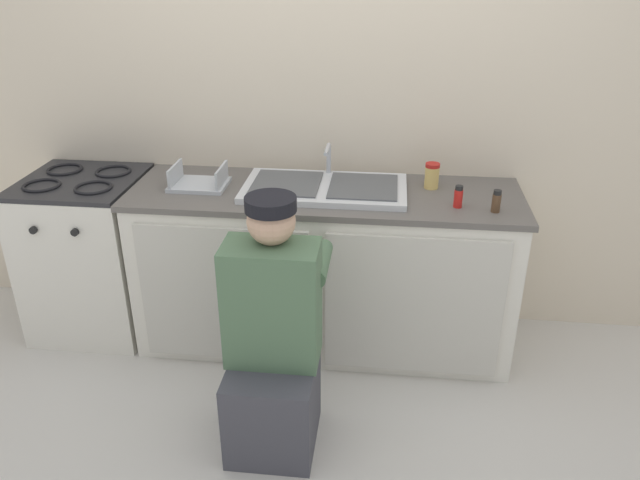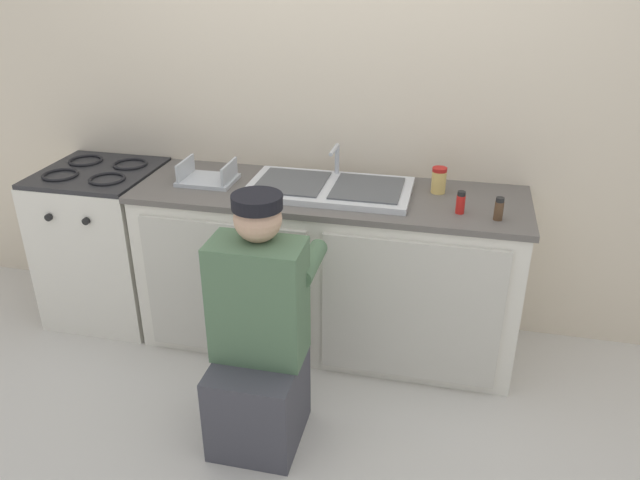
{
  "view_description": "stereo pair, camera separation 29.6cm",
  "coord_description": "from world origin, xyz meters",
  "px_view_note": "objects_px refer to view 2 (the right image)",
  "views": [
    {
      "loc": [
        0.31,
        -2.55,
        1.98
      ],
      "look_at": [
        0.0,
        0.1,
        0.69
      ],
      "focal_mm": 35.0,
      "sensor_mm": 36.0,
      "label": 1
    },
    {
      "loc": [
        0.6,
        -2.5,
        1.98
      ],
      "look_at": [
        0.0,
        0.1,
        0.69
      ],
      "focal_mm": 35.0,
      "sensor_mm": 36.0,
      "label": 2
    }
  ],
  "objects_px": {
    "stove_range": "(108,243)",
    "spice_bottle_pepper": "(499,209)",
    "sink_double_basin": "(329,188)",
    "spice_bottle_red": "(461,203)",
    "dish_rack_tray": "(208,177)",
    "plumber_person": "(259,344)",
    "condiment_jar": "(439,180)"
  },
  "relations": [
    {
      "from": "plumber_person",
      "to": "dish_rack_tray",
      "type": "distance_m",
      "value": 1.01
    },
    {
      "from": "spice_bottle_pepper",
      "to": "condiment_jar",
      "type": "distance_m",
      "value": 0.39
    },
    {
      "from": "sink_double_basin",
      "to": "condiment_jar",
      "type": "height_order",
      "value": "sink_double_basin"
    },
    {
      "from": "dish_rack_tray",
      "to": "spice_bottle_red",
      "type": "bearing_deg",
      "value": -5.42
    },
    {
      "from": "dish_rack_tray",
      "to": "spice_bottle_pepper",
      "type": "distance_m",
      "value": 1.44
    },
    {
      "from": "sink_double_basin",
      "to": "stove_range",
      "type": "relative_size",
      "value": 0.91
    },
    {
      "from": "spice_bottle_pepper",
      "to": "spice_bottle_red",
      "type": "distance_m",
      "value": 0.17
    },
    {
      "from": "spice_bottle_pepper",
      "to": "sink_double_basin",
      "type": "bearing_deg",
      "value": 168.13
    },
    {
      "from": "sink_double_basin",
      "to": "plumber_person",
      "type": "bearing_deg",
      "value": -99.46
    },
    {
      "from": "plumber_person",
      "to": "dish_rack_tray",
      "type": "bearing_deg",
      "value": 123.37
    },
    {
      "from": "condiment_jar",
      "to": "plumber_person",
      "type": "bearing_deg",
      "value": -126.56
    },
    {
      "from": "sink_double_basin",
      "to": "stove_range",
      "type": "distance_m",
      "value": 1.35
    },
    {
      "from": "spice_bottle_pepper",
      "to": "spice_bottle_red",
      "type": "bearing_deg",
      "value": 167.35
    },
    {
      "from": "sink_double_basin",
      "to": "dish_rack_tray",
      "type": "bearing_deg",
      "value": -179.03
    },
    {
      "from": "spice_bottle_pepper",
      "to": "spice_bottle_red",
      "type": "height_order",
      "value": "same"
    },
    {
      "from": "sink_double_basin",
      "to": "spice_bottle_pepper",
      "type": "relative_size",
      "value": 7.62
    },
    {
      "from": "sink_double_basin",
      "to": "plumber_person",
      "type": "distance_m",
      "value": 0.89
    },
    {
      "from": "stove_range",
      "to": "spice_bottle_red",
      "type": "bearing_deg",
      "value": -3.86
    },
    {
      "from": "dish_rack_tray",
      "to": "spice_bottle_red",
      "type": "height_order",
      "value": "dish_rack_tray"
    },
    {
      "from": "spice_bottle_red",
      "to": "condiment_jar",
      "type": "relative_size",
      "value": 0.82
    },
    {
      "from": "stove_range",
      "to": "condiment_jar",
      "type": "height_order",
      "value": "condiment_jar"
    },
    {
      "from": "stove_range",
      "to": "plumber_person",
      "type": "height_order",
      "value": "plumber_person"
    },
    {
      "from": "dish_rack_tray",
      "to": "sink_double_basin",
      "type": "bearing_deg",
      "value": 0.97
    },
    {
      "from": "plumber_person",
      "to": "stove_range",
      "type": "bearing_deg",
      "value": 145.94
    },
    {
      "from": "sink_double_basin",
      "to": "stove_range",
      "type": "bearing_deg",
      "value": -179.9
    },
    {
      "from": "sink_double_basin",
      "to": "spice_bottle_red",
      "type": "bearing_deg",
      "value": -11.67
    },
    {
      "from": "stove_range",
      "to": "spice_bottle_pepper",
      "type": "bearing_deg",
      "value": -4.58
    },
    {
      "from": "dish_rack_tray",
      "to": "spice_bottle_pepper",
      "type": "bearing_deg",
      "value": -6.27
    },
    {
      "from": "spice_bottle_pepper",
      "to": "spice_bottle_red",
      "type": "xyz_separation_m",
      "value": [
        -0.17,
        0.04,
        0.0
      ]
    },
    {
      "from": "sink_double_basin",
      "to": "dish_rack_tray",
      "type": "height_order",
      "value": "sink_double_basin"
    },
    {
      "from": "stove_range",
      "to": "plumber_person",
      "type": "distance_m",
      "value": 1.38
    },
    {
      "from": "stove_range",
      "to": "spice_bottle_red",
      "type": "relative_size",
      "value": 8.38
    }
  ]
}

